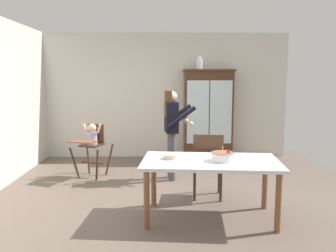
{
  "coord_description": "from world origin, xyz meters",
  "views": [
    {
      "loc": [
        -0.09,
        -4.99,
        1.74
      ],
      "look_at": [
        0.02,
        0.7,
        0.95
      ],
      "focal_mm": 37.15,
      "sensor_mm": 36.0,
      "label": 1
    }
  ],
  "objects": [
    {
      "name": "china_cabinet",
      "position": [
        0.91,
        2.37,
        0.96
      ],
      "size": [
        1.07,
        0.48,
        1.92
      ],
      "color": "#422819",
      "rests_on": "ground_plane"
    },
    {
      "name": "ground_plane",
      "position": [
        0.0,
        0.0,
        0.0
      ],
      "size": [
        6.24,
        6.24,
        0.0
      ],
      "primitive_type": "plane",
      "color": "#66564C"
    },
    {
      "name": "wall_back",
      "position": [
        0.0,
        2.63,
        1.35
      ],
      "size": [
        5.32,
        0.06,
        2.7
      ],
      "primitive_type": "cube",
      "color": "beige",
      "rests_on": "ground_plane"
    },
    {
      "name": "birthday_cake",
      "position": [
        0.66,
        -0.89,
        0.79
      ],
      "size": [
        0.28,
        0.28,
        0.19
      ],
      "color": "white",
      "rests_on": "dining_table"
    },
    {
      "name": "high_chair_with_toddler",
      "position": [
        -1.31,
        1.03,
        0.65
      ],
      "size": [
        0.73,
        0.81,
        0.95
      ],
      "rotation": [
        0.0,
        0.0,
        -0.34
      ],
      "color": "#422819",
      "rests_on": "ground_plane"
    },
    {
      "name": "adult_person",
      "position": [
        0.09,
        0.86,
        0.97
      ],
      "size": [
        0.54,
        0.53,
        1.53
      ],
      "rotation": [
        0.0,
        0.0,
        1.69
      ],
      "color": "#47474C",
      "rests_on": "ground_plane"
    },
    {
      "name": "dining_chair_far_side",
      "position": [
        0.57,
        -0.17,
        0.56
      ],
      "size": [
        0.48,
        0.48,
        0.96
      ],
      "rotation": [
        0.0,
        0.0,
        3.04
      ],
      "color": "#422819",
      "rests_on": "ground_plane"
    },
    {
      "name": "serving_bowl",
      "position": [
        0.02,
        -0.76,
        0.77
      ],
      "size": [
        0.18,
        0.18,
        0.05
      ],
      "primitive_type": "cylinder",
      "color": "#C6AD93",
      "rests_on": "dining_table"
    },
    {
      "name": "ceramic_vase",
      "position": [
        0.72,
        2.37,
        2.04
      ],
      "size": [
        0.13,
        0.13,
        0.27
      ],
      "color": "white",
      "rests_on": "china_cabinet"
    },
    {
      "name": "dining_table",
      "position": [
        0.52,
        -0.84,
        0.65
      ],
      "size": [
        1.75,
        1.06,
        0.74
      ],
      "color": "silver",
      "rests_on": "ground_plane"
    }
  ]
}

